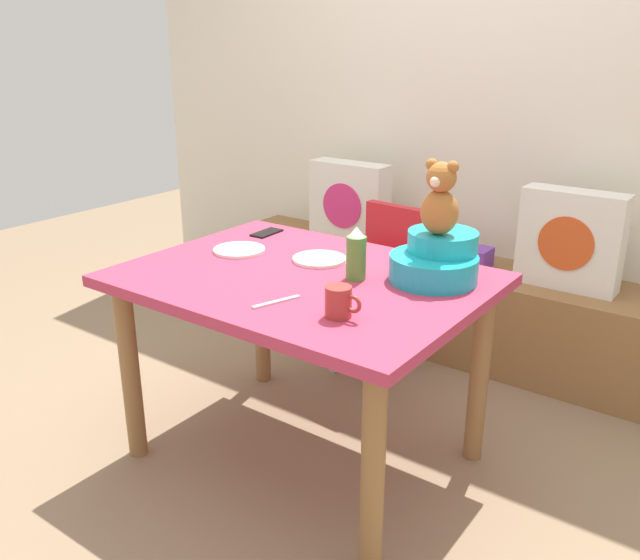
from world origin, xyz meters
name	(u,v)px	position (x,y,z in m)	size (l,w,h in m)	color
ground_plane	(305,454)	(0.00, 0.00, 0.00)	(8.00, 8.00, 0.00)	#8C7256
back_wall	(486,85)	(0.00, 1.48, 1.30)	(4.40, 0.10, 2.60)	silver
window_bench	(447,304)	(0.00, 1.21, 0.23)	(2.60, 0.44, 0.46)	olive
pillow_floral_left	(349,203)	(-0.60, 1.19, 0.68)	(0.44, 0.15, 0.44)	white
pillow_floral_right	(571,240)	(0.57, 1.19, 0.68)	(0.44, 0.15, 0.44)	white
book_stack	(469,256)	(0.10, 1.21, 0.51)	(0.20, 0.14, 0.10)	purple
dining_table	(303,302)	(0.00, 0.00, 0.63)	(1.24, 0.92, 0.74)	#B73351
highchair	(378,267)	(-0.16, 0.78, 0.52)	(0.34, 0.47, 0.79)	red
infant_seat_teal	(436,259)	(0.39, 0.23, 0.81)	(0.30, 0.33, 0.16)	#1BA9B8
teddy_bear	(440,200)	(0.39, 0.23, 1.02)	(0.13, 0.12, 0.25)	#AA662D
ketchup_bottle	(356,255)	(0.17, 0.07, 0.83)	(0.07, 0.07, 0.18)	#4C8C33
coffee_mug	(339,302)	(0.31, -0.24, 0.79)	(0.12, 0.08, 0.09)	#9E332D
dinner_plate_near	(239,250)	(-0.36, 0.07, 0.75)	(0.20, 0.20, 0.01)	white
dinner_plate_far	(319,259)	(-0.04, 0.16, 0.75)	(0.20, 0.20, 0.01)	white
cell_phone	(267,233)	(-0.44, 0.32, 0.74)	(0.07, 0.14, 0.01)	black
table_fork	(276,302)	(0.09, -0.26, 0.74)	(0.02, 0.17, 0.01)	silver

